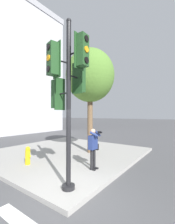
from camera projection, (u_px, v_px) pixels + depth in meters
ground_plane at (67, 200)px, 4.10m from camera, size 160.00×160.00×0.00m
sidewalk_corner at (65, 152)px, 8.99m from camera, size 8.00×8.00×0.14m
traffic_signal_pole at (68, 83)px, 4.51m from camera, size 1.35×1.36×5.13m
person_photographer at (93, 145)px, 6.09m from camera, size 0.58×0.54×1.63m
street_tree at (90, 76)px, 8.85m from camera, size 2.86×2.86×6.09m
fire_hydrant at (28, 156)px, 6.63m from camera, size 0.21×0.27×0.79m
building_right at (15, 71)px, 21.34m from camera, size 10.66×8.88×17.07m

